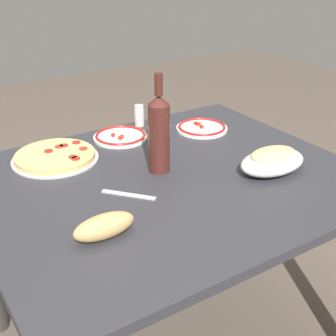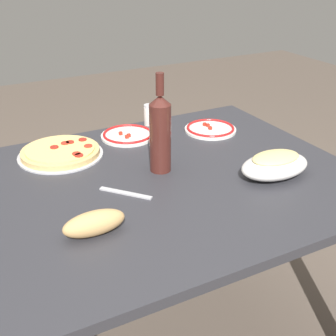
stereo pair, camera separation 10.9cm
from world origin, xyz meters
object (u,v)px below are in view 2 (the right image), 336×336
at_px(wine_bottle, 159,132).
at_px(spice_shaker, 149,115).
at_px(bread_loaf, 94,223).
at_px(dining_table, 168,207).
at_px(side_plate_near, 128,135).
at_px(pepperoni_pizza, 61,152).
at_px(side_plate_far, 210,129).
at_px(baked_pasta_dish, 275,164).

relative_size(wine_bottle, spice_shaker, 3.76).
relative_size(wine_bottle, bread_loaf, 1.96).
height_order(dining_table, wine_bottle, wine_bottle).
height_order(wine_bottle, spice_shaker, wine_bottle).
bearing_deg(side_plate_near, pepperoni_pizza, 10.13).
xyz_separation_m(side_plate_far, bread_loaf, (0.65, 0.47, 0.02)).
height_order(baked_pasta_dish, wine_bottle, wine_bottle).
distance_m(dining_table, baked_pasta_dish, 0.38).
bearing_deg(side_plate_far, pepperoni_pizza, -4.39).
distance_m(side_plate_far, spice_shaker, 0.26).
xyz_separation_m(side_plate_near, spice_shaker, (-0.13, -0.08, 0.03)).
distance_m(dining_table, side_plate_far, 0.45).
height_order(dining_table, bread_loaf, bread_loaf).
bearing_deg(dining_table, side_plate_near, -92.73).
bearing_deg(pepperoni_pizza, baked_pasta_dish, 140.21).
distance_m(wine_bottle, bread_loaf, 0.41).
bearing_deg(pepperoni_pizza, side_plate_near, -169.87).
bearing_deg(bread_loaf, side_plate_far, -144.45).
relative_size(baked_pasta_dish, bread_loaf, 1.44).
height_order(pepperoni_pizza, side_plate_near, pepperoni_pizza).
distance_m(dining_table, side_plate_near, 0.39).
xyz_separation_m(pepperoni_pizza, side_plate_far, (-0.60, 0.05, -0.01)).
relative_size(dining_table, side_plate_far, 5.80).
bearing_deg(dining_table, pepperoni_pizza, -50.43).
xyz_separation_m(dining_table, pepperoni_pizza, (0.26, -0.32, 0.13)).
bearing_deg(wine_bottle, dining_table, 95.07).
height_order(side_plate_near, side_plate_far, same).
height_order(pepperoni_pizza, wine_bottle, wine_bottle).
bearing_deg(wine_bottle, side_plate_far, -147.36).
distance_m(wine_bottle, side_plate_far, 0.42).
distance_m(side_plate_near, spice_shaker, 0.16).
relative_size(wine_bottle, side_plate_far, 1.59).
bearing_deg(side_plate_far, bread_loaf, 35.55).
bearing_deg(wine_bottle, baked_pasta_dish, 146.06).
distance_m(pepperoni_pizza, baked_pasta_dish, 0.74).
height_order(dining_table, baked_pasta_dish, baked_pasta_dish).
relative_size(side_plate_near, spice_shaker, 2.40).
bearing_deg(spice_shaker, side_plate_near, 32.03).
relative_size(bread_loaf, spice_shaker, 1.92).
bearing_deg(wine_bottle, side_plate_near, -94.05).
height_order(baked_pasta_dish, spice_shaker, spice_shaker).
distance_m(wine_bottle, spice_shaker, 0.43).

